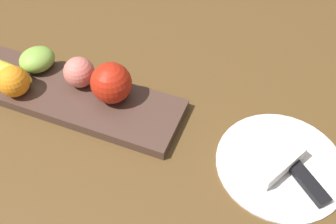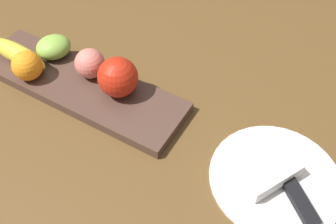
{
  "view_description": "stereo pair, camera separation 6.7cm",
  "coord_description": "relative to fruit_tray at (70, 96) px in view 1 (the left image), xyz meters",
  "views": [
    {
      "loc": [
        -0.38,
        0.4,
        0.56
      ],
      "look_at": [
        -0.22,
        -0.01,
        0.05
      ],
      "focal_mm": 39.71,
      "sensor_mm": 36.0,
      "label": 1
    },
    {
      "loc": [
        -0.44,
        0.37,
        0.56
      ],
      "look_at": [
        -0.22,
        -0.01,
        0.05
      ],
      "focal_mm": 39.71,
      "sensor_mm": 36.0,
      "label": 2
    }
  ],
  "objects": [
    {
      "name": "ground_plane",
      "position": [
        0.01,
        0.01,
        -0.01
      ],
      "size": [
        2.4,
        2.4,
        0.0
      ],
      "primitive_type": "plane",
      "color": "brown"
    },
    {
      "name": "fruit_tray",
      "position": [
        0.0,
        0.0,
        0.0
      ],
      "size": [
        0.46,
        0.14,
        0.02
      ],
      "primitive_type": "cube",
      "color": "#4C342B",
      "rests_on": "ground_plane"
    },
    {
      "name": "apple",
      "position": [
        -0.09,
        -0.02,
        0.05
      ],
      "size": [
        0.08,
        0.08,
        0.08
      ],
      "primitive_type": "sphere",
      "color": "red",
      "rests_on": "fruit_tray"
    },
    {
      "name": "banana",
      "position": [
        0.15,
        0.01,
        0.03
      ],
      "size": [
        0.16,
        0.05,
        0.04
      ],
      "primitive_type": "ellipsoid",
      "rotation": [
        0.0,
        0.0,
        -0.05
      ],
      "color": "gold",
      "rests_on": "fruit_tray"
    },
    {
      "name": "orange_near_apple",
      "position": [
        0.09,
        0.04,
        0.04
      ],
      "size": [
        0.06,
        0.06,
        0.06
      ],
      "primitive_type": "sphere",
      "color": "orange",
      "rests_on": "fruit_tray"
    },
    {
      "name": "peach",
      "position": [
        -0.01,
        -0.03,
        0.04
      ],
      "size": [
        0.06,
        0.06,
        0.06
      ],
      "primitive_type": "sphere",
      "color": "#D67165",
      "rests_on": "fruit_tray"
    },
    {
      "name": "grape_bunch",
      "position": [
        0.1,
        -0.04,
        0.03
      ],
      "size": [
        0.09,
        0.1,
        0.05
      ],
      "primitive_type": "ellipsoid",
      "rotation": [
        0.0,
        0.0,
        1.07
      ],
      "color": "#83B044",
      "rests_on": "fruit_tray"
    },
    {
      "name": "dinner_plate",
      "position": [
        -0.43,
        0.0,
        -0.01
      ],
      "size": [
        0.23,
        0.23,
        0.01
      ],
      "primitive_type": "cylinder",
      "color": "white",
      "rests_on": "ground_plane"
    },
    {
      "name": "folded_napkin",
      "position": [
        -0.4,
        0.0,
        0.01
      ],
      "size": [
        0.13,
        0.13,
        0.03
      ],
      "primitive_type": "cube",
      "rotation": [
        0.0,
        0.0,
        -0.49
      ],
      "color": "white",
      "rests_on": "dinner_plate"
    },
    {
      "name": "knife",
      "position": [
        -0.46,
        0.02,
        0.0
      ],
      "size": [
        0.15,
        0.14,
        0.01
      ],
      "rotation": [
        0.0,
        0.0,
        -0.75
      ],
      "color": "silver",
      "rests_on": "dinner_plate"
    }
  ]
}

